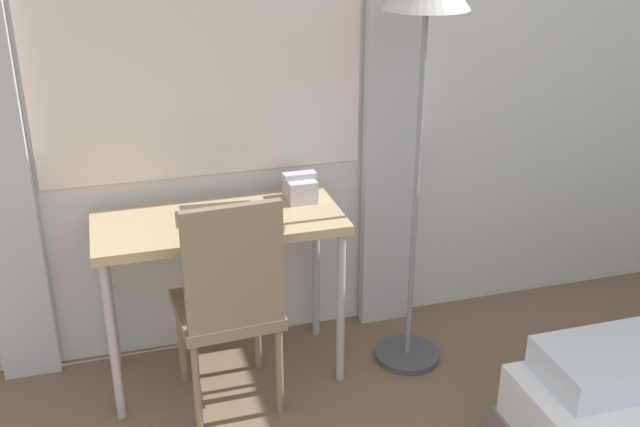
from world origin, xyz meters
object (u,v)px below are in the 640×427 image
desk_chair (230,298)px  telephone (300,188)px  standing_lamp (425,25)px  book (217,214)px  desk (220,237)px

desk_chair → telephone: (0.39, 0.37, 0.28)m
standing_lamp → book: standing_lamp is taller
desk → standing_lamp: (0.82, -0.13, 0.85)m
telephone → desk_chair: bearing=-136.3°
telephone → book: size_ratio=0.51×
desk → standing_lamp: size_ratio=0.57×
standing_lamp → telephone: size_ratio=11.36×
desk → telephone: telephone is taller
standing_lamp → telephone: (-0.45, 0.24, -0.71)m
desk → telephone: 0.42m
desk → desk_chair: 0.30m
desk_chair → telephone: bearing=40.2°
desk_chair → standing_lamp: (0.83, 0.13, 1.00)m
telephone → book: telephone is taller
book → telephone: bearing=12.8°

